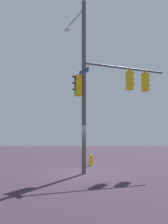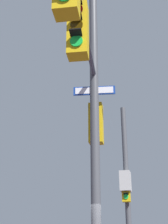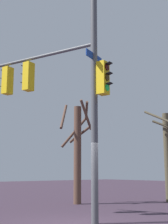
{
  "view_description": "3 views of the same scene",
  "coord_description": "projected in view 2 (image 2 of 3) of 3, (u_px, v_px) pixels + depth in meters",
  "views": [
    {
      "loc": [
        -1.24,
        -13.76,
        1.9
      ],
      "look_at": [
        0.02,
        -0.11,
        3.24
      ],
      "focal_mm": 40.82,
      "sensor_mm": 36.0,
      "label": 1
    },
    {
      "loc": [
        6.99,
        2.61,
        1.55
      ],
      "look_at": [
        0.5,
        -0.51,
        4.61
      ],
      "focal_mm": 52.08,
      "sensor_mm": 36.0,
      "label": 2
    },
    {
      "loc": [
        -7.74,
        6.5,
        1.6
      ],
      "look_at": [
        0.37,
        -0.34,
        3.55
      ],
      "focal_mm": 51.85,
      "sensor_mm": 36.0,
      "label": 3
    }
  ],
  "objects": [
    {
      "name": "main_signal_pole_assembly",
      "position": [
        97.0,
        80.0,
        7.52
      ],
      "size": [
        6.15,
        3.47,
        9.37
      ],
      "rotation": [
        0.0,
        0.0,
        0.32
      ],
      "color": "#4C4F54",
      "rests_on": "ground"
    },
    {
      "name": "secondary_pole_assembly",
      "position": [
        126.0,
        187.0,
        14.75
      ],
      "size": [
        0.86,
        0.57,
        8.16
      ],
      "rotation": [
        0.0,
        0.0,
        0.19
      ],
      "color": "#4C4F54",
      "rests_on": "ground"
    }
  ]
}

